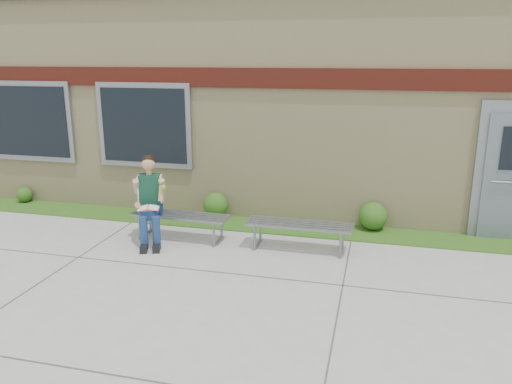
# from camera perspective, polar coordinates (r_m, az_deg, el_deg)

# --- Properties ---
(ground) EXTENTS (80.00, 80.00, 0.00)m
(ground) POSITION_cam_1_polar(r_m,az_deg,el_deg) (6.58, 0.65, -11.58)
(ground) COLOR #9E9E99
(ground) RESTS_ON ground
(grass_strip) EXTENTS (16.00, 0.80, 0.02)m
(grass_strip) POSITION_cam_1_polar(r_m,az_deg,el_deg) (8.93, 4.52, -4.15)
(grass_strip) COLOR #1F5216
(grass_strip) RESTS_ON ground
(school_building) EXTENTS (16.20, 6.22, 4.20)m
(school_building) POSITION_cam_1_polar(r_m,az_deg,el_deg) (11.81, 7.54, 10.92)
(school_building) COLOR beige
(school_building) RESTS_ON ground
(bench_left) EXTENTS (1.67, 0.52, 0.43)m
(bench_left) POSITION_cam_1_polar(r_m,az_deg,el_deg) (8.42, -8.65, -3.18)
(bench_left) COLOR slate
(bench_left) RESTS_ON ground
(bench_right) EXTENTS (1.68, 0.48, 0.44)m
(bench_right) POSITION_cam_1_polar(r_m,az_deg,el_deg) (7.89, 4.93, -4.28)
(bench_right) COLOR slate
(bench_right) RESTS_ON ground
(girl) EXTENTS (0.67, 0.94, 1.43)m
(girl) POSITION_cam_1_polar(r_m,az_deg,el_deg) (8.30, -12.04, -0.80)
(girl) COLOR navy
(girl) RESTS_ON ground
(shrub_west) EXTENTS (0.31, 0.31, 0.31)m
(shrub_west) POSITION_cam_1_polar(r_m,az_deg,el_deg) (11.48, -24.93, -0.27)
(shrub_west) COLOR #1F5216
(shrub_west) RESTS_ON grass_strip
(shrub_mid) EXTENTS (0.47, 0.47, 0.47)m
(shrub_mid) POSITION_cam_1_polar(r_m,az_deg,el_deg) (9.45, -4.64, -1.49)
(shrub_mid) COLOR #1F5216
(shrub_mid) RESTS_ON grass_strip
(shrub_east) EXTENTS (0.49, 0.49, 0.49)m
(shrub_east) POSITION_cam_1_polar(r_m,az_deg,el_deg) (8.98, 13.24, -2.68)
(shrub_east) COLOR #1F5216
(shrub_east) RESTS_ON grass_strip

